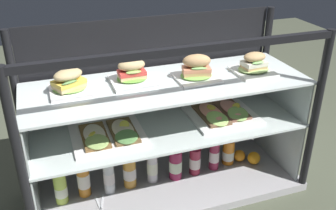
# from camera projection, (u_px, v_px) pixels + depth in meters

# --- Properties ---
(ground_plane) EXTENTS (6.00, 6.00, 0.02)m
(ground_plane) POSITION_uv_depth(u_px,v_px,m) (168.00, 190.00, 2.08)
(ground_plane) COLOR #474C3B
(ground_plane) RESTS_ON ground
(case_base_deck) EXTENTS (1.41, 0.52, 0.04)m
(case_base_deck) POSITION_uv_depth(u_px,v_px,m) (168.00, 185.00, 2.07)
(case_base_deck) COLOR #A3A0A4
(case_base_deck) RESTS_ON ground
(case_frame) EXTENTS (1.41, 0.52, 0.88)m
(case_frame) POSITION_uv_depth(u_px,v_px,m) (160.00, 98.00, 1.96)
(case_frame) COLOR black
(case_frame) RESTS_ON ground
(riser_lower_tier) EXTENTS (1.33, 0.44, 0.34)m
(riser_lower_tier) POSITION_uv_depth(u_px,v_px,m) (168.00, 156.00, 1.98)
(riser_lower_tier) COLOR silver
(riser_lower_tier) RESTS_ON case_base_deck
(shelf_lower_glass) EXTENTS (1.35, 0.46, 0.01)m
(shelf_lower_glass) POSITION_uv_depth(u_px,v_px,m) (168.00, 127.00, 1.90)
(shelf_lower_glass) COLOR silver
(shelf_lower_glass) RESTS_ON riser_lower_tier
(riser_upper_tier) EXTENTS (1.33, 0.44, 0.22)m
(riser_upper_tier) POSITION_uv_depth(u_px,v_px,m) (168.00, 106.00, 1.85)
(riser_upper_tier) COLOR silver
(riser_upper_tier) RESTS_ON shelf_lower_glass
(shelf_upper_glass) EXTENTS (1.35, 0.46, 0.01)m
(shelf_upper_glass) POSITION_uv_depth(u_px,v_px,m) (168.00, 84.00, 1.80)
(shelf_upper_glass) COLOR silver
(shelf_upper_glass) RESTS_ON riser_upper_tier
(plated_roll_sandwich_near_right_corner) EXTENTS (0.17, 0.17, 0.11)m
(plated_roll_sandwich_near_right_corner) POSITION_uv_depth(u_px,v_px,m) (69.00, 84.00, 1.68)
(plated_roll_sandwich_near_right_corner) COLOR white
(plated_roll_sandwich_near_right_corner) RESTS_ON shelf_upper_glass
(plated_roll_sandwich_center) EXTENTS (0.20, 0.20, 0.12)m
(plated_roll_sandwich_center) POSITION_uv_depth(u_px,v_px,m) (132.00, 75.00, 1.78)
(plated_roll_sandwich_center) COLOR white
(plated_roll_sandwich_center) RESTS_ON shelf_upper_glass
(plated_roll_sandwich_mid_right) EXTENTS (0.20, 0.20, 0.12)m
(plated_roll_sandwich_mid_right) POSITION_uv_depth(u_px,v_px,m) (196.00, 70.00, 1.82)
(plated_roll_sandwich_mid_right) COLOR white
(plated_roll_sandwich_mid_right) RESTS_ON shelf_upper_glass
(plated_roll_sandwich_mid_left) EXTENTS (0.19, 0.19, 0.11)m
(plated_roll_sandwich_mid_left) POSITION_uv_depth(u_px,v_px,m) (254.00, 66.00, 1.89)
(plated_roll_sandwich_mid_left) COLOR white
(plated_roll_sandwich_mid_left) RESTS_ON shelf_upper_glass
(open_sandwich_tray_mid_left) EXTENTS (0.34, 0.32, 0.05)m
(open_sandwich_tray_mid_left) POSITION_uv_depth(u_px,v_px,m) (109.00, 135.00, 1.79)
(open_sandwich_tray_mid_left) COLOR white
(open_sandwich_tray_mid_left) RESTS_ON shelf_lower_glass
(open_sandwich_tray_near_left_corner) EXTENTS (0.34, 0.32, 0.06)m
(open_sandwich_tray_near_left_corner) POSITION_uv_depth(u_px,v_px,m) (222.00, 113.00, 1.98)
(open_sandwich_tray_near_left_corner) COLOR white
(open_sandwich_tray_near_left_corner) RESTS_ON shelf_lower_glass
(juice_bottle_back_left) EXTENTS (0.06, 0.06, 0.23)m
(juice_bottle_back_left) POSITION_uv_depth(u_px,v_px,m) (60.00, 187.00, 1.88)
(juice_bottle_back_left) COLOR #B9D84F
(juice_bottle_back_left) RESTS_ON case_base_deck
(juice_bottle_near_post) EXTENTS (0.06, 0.06, 0.23)m
(juice_bottle_near_post) POSITION_uv_depth(u_px,v_px,m) (83.00, 179.00, 1.93)
(juice_bottle_near_post) COLOR orange
(juice_bottle_near_post) RESTS_ON case_base_deck
(juice_bottle_front_middle) EXTENTS (0.06, 0.06, 0.24)m
(juice_bottle_front_middle) POSITION_uv_depth(u_px,v_px,m) (109.00, 176.00, 1.95)
(juice_bottle_front_middle) COLOR silver
(juice_bottle_front_middle) RESTS_ON case_base_deck
(juice_bottle_tucked_behind) EXTENTS (0.07, 0.07, 0.22)m
(juice_bottle_tucked_behind) POSITION_uv_depth(u_px,v_px,m) (130.00, 171.00, 2.00)
(juice_bottle_tucked_behind) COLOR gold
(juice_bottle_tucked_behind) RESTS_ON case_base_deck
(juice_bottle_front_second) EXTENTS (0.06, 0.06, 0.23)m
(juice_bottle_front_second) POSITION_uv_depth(u_px,v_px,m) (152.00, 166.00, 2.03)
(juice_bottle_front_second) COLOR white
(juice_bottle_front_second) RESTS_ON case_base_deck
(juice_bottle_back_center) EXTENTS (0.07, 0.07, 0.22)m
(juice_bottle_back_center) POSITION_uv_depth(u_px,v_px,m) (176.00, 164.00, 2.06)
(juice_bottle_back_center) COLOR #9A2047
(juice_bottle_back_center) RESTS_ON case_base_deck
(juice_bottle_front_left_end) EXTENTS (0.06, 0.06, 0.21)m
(juice_bottle_front_left_end) POSITION_uv_depth(u_px,v_px,m) (195.00, 160.00, 2.10)
(juice_bottle_front_left_end) COLOR #A3243C
(juice_bottle_front_left_end) RESTS_ON case_base_deck
(juice_bottle_back_right) EXTENTS (0.06, 0.06, 0.24)m
(juice_bottle_back_right) POSITION_uv_depth(u_px,v_px,m) (214.00, 154.00, 2.13)
(juice_bottle_back_right) COLOR #982342
(juice_bottle_back_right) RESTS_ON case_base_deck
(juice_bottle_front_fourth) EXTENTS (0.07, 0.07, 0.21)m
(juice_bottle_front_fourth) POSITION_uv_depth(u_px,v_px,m) (228.00, 151.00, 2.19)
(juice_bottle_front_fourth) COLOR orange
(juice_bottle_front_fourth) RESTS_ON case_base_deck
(orange_fruit_beside_bottles) EXTENTS (0.07, 0.07, 0.07)m
(orange_fruit_beside_bottles) POSITION_uv_depth(u_px,v_px,m) (254.00, 158.00, 2.20)
(orange_fruit_beside_bottles) COLOR orange
(orange_fruit_beside_bottles) RESTS_ON case_base_deck
(orange_fruit_near_left_post) EXTENTS (0.07, 0.07, 0.07)m
(orange_fruit_near_left_post) POSITION_uv_depth(u_px,v_px,m) (239.00, 156.00, 2.22)
(orange_fruit_near_left_post) COLOR orange
(orange_fruit_near_left_post) RESTS_ON case_base_deck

